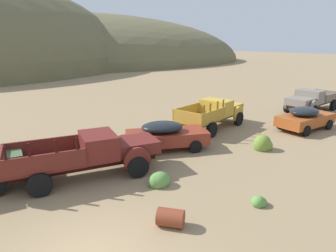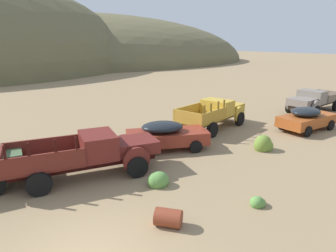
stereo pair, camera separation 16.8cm
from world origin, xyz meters
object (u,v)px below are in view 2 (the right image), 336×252
object	(u,v)px
truck_faded_yellow	(216,113)
car_oxide_orange	(308,118)
car_rust_red	(169,135)
oil_drum_tipped	(168,218)
truck_oxblood	(96,153)
truck_primer_gray	(311,101)

from	to	relation	value
truck_faded_yellow	car_oxide_orange	world-z (taller)	truck_faded_yellow
car_rust_red	oil_drum_tipped	xyz separation A→B (m)	(-3.88, -6.03, -0.52)
truck_oxblood	car_oxide_orange	bearing A→B (deg)	4.81
car_oxide_orange	oil_drum_tipped	world-z (taller)	car_oxide_orange
car_oxide_orange	truck_primer_gray	size ratio (longest dim) A/B	0.72
oil_drum_tipped	car_rust_red	bearing A→B (deg)	57.26
truck_faded_yellow	car_oxide_orange	size ratio (longest dim) A/B	1.37
truck_primer_gray	car_rust_red	bearing A→B (deg)	-3.21
truck_oxblood	truck_faded_yellow	bearing A→B (deg)	25.50
truck_faded_yellow	truck_oxblood	bearing A→B (deg)	-179.36
truck_faded_yellow	car_oxide_orange	xyz separation A→B (m)	(4.78, -3.83, -0.18)
truck_primer_gray	oil_drum_tipped	distance (m)	19.92
truck_oxblood	truck_faded_yellow	world-z (taller)	same
truck_oxblood	car_oxide_orange	world-z (taller)	truck_oxblood
oil_drum_tipped	truck_faded_yellow	bearing A→B (deg)	41.79
truck_primer_gray	oil_drum_tipped	bearing A→B (deg)	13.55
car_rust_red	oil_drum_tipped	distance (m)	7.19
truck_oxblood	truck_primer_gray	size ratio (longest dim) A/B	1.06
truck_oxblood	truck_faded_yellow	xyz separation A→B (m)	(9.62, 3.06, -0.00)
car_rust_red	truck_primer_gray	xyz separation A→B (m)	(14.72, 1.06, 0.18)
truck_oxblood	car_oxide_orange	distance (m)	14.43
car_rust_red	truck_primer_gray	world-z (taller)	truck_primer_gray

